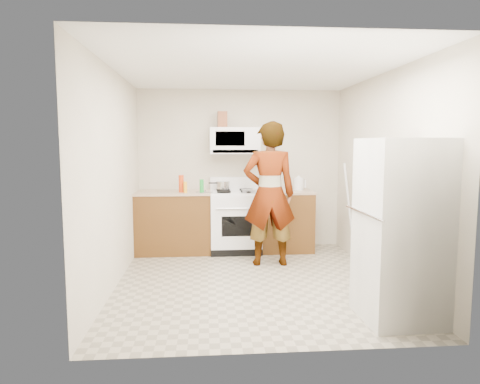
{
  "coord_description": "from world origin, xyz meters",
  "views": [
    {
      "loc": [
        -0.55,
        -4.99,
        1.64
      ],
      "look_at": [
        -0.1,
        0.55,
        1.02
      ],
      "focal_mm": 32.0,
      "sensor_mm": 36.0,
      "label": 1
    }
  ],
  "objects": [
    {
      "name": "fridge",
      "position": [
        1.26,
        -1.23,
        0.85
      ],
      "size": [
        0.72,
        0.72,
        1.7
      ],
      "primitive_type": "cube",
      "rotation": [
        0.0,
        0.0,
        0.02
      ],
      "color": "#B9BAB5",
      "rests_on": "floor"
    },
    {
      "name": "pot_lid",
      "position": [
        -0.57,
        1.32,
        0.94
      ],
      "size": [
        0.35,
        0.35,
        0.01
      ],
      "primitive_type": "cylinder",
      "rotation": [
        0.0,
        0.0,
        0.42
      ],
      "color": "silver",
      "rests_on": "counter_left"
    },
    {
      "name": "counter_right",
      "position": [
        0.68,
        1.49,
        0.92
      ],
      "size": [
        0.82,
        0.64,
        0.03
      ],
      "primitive_type": "cube",
      "color": "tan",
      "rests_on": "cabinet_right"
    },
    {
      "name": "broom",
      "position": [
        1.56,
        1.08,
        0.69
      ],
      "size": [
        0.28,
        0.17,
        1.37
      ],
      "primitive_type": "cylinder",
      "rotation": [
        0.14,
        -0.14,
        -0.28
      ],
      "color": "silver",
      "rests_on": "floor"
    },
    {
      "name": "counter_left",
      "position": [
        -1.04,
        1.49,
        0.92
      ],
      "size": [
        1.14,
        0.64,
        0.03
      ],
      "primitive_type": "cube",
      "color": "tan",
      "rests_on": "cabinet_left"
    },
    {
      "name": "cabinet_left",
      "position": [
        -1.04,
        1.49,
        0.45
      ],
      "size": [
        1.12,
        0.62,
        0.9
      ],
      "primitive_type": "cube",
      "color": "brown",
      "rests_on": "floor"
    },
    {
      "name": "person",
      "position": [
        0.31,
        0.71,
        0.97
      ],
      "size": [
        0.71,
        0.47,
        1.95
      ],
      "primitive_type": "imported",
      "rotation": [
        0.0,
        0.0,
        3.13
      ],
      "color": "tan",
      "rests_on": "floor"
    },
    {
      "name": "bottle_spray",
      "position": [
        -0.91,
        1.38,
        1.06
      ],
      "size": [
        0.08,
        0.08,
        0.26
      ],
      "primitive_type": "cylinder",
      "rotation": [
        0.0,
        0.0,
        0.05
      ],
      "color": "red",
      "rests_on": "counter_left"
    },
    {
      "name": "back_wall",
      "position": [
        0.0,
        1.79,
        1.25
      ],
      "size": [
        3.2,
        0.02,
        2.5
      ],
      "primitive_type": "cube",
      "color": "beige",
      "rests_on": "floor"
    },
    {
      "name": "tray",
      "position": [
        0.11,
        1.32,
        0.96
      ],
      "size": [
        0.25,
        0.16,
        0.05
      ],
      "primitive_type": "cube",
      "rotation": [
        0.0,
        0.0,
        0.01
      ],
      "color": "silver",
      "rests_on": "gas_range"
    },
    {
      "name": "bottle_hot_sauce",
      "position": [
        -0.85,
        1.3,
        1.02
      ],
      "size": [
        0.06,
        0.06,
        0.16
      ],
      "primitive_type": "cylinder",
      "rotation": [
        0.0,
        0.0,
        0.14
      ],
      "color": "gold",
      "rests_on": "counter_left"
    },
    {
      "name": "jug",
      "position": [
        -0.29,
        1.57,
        2.02
      ],
      "size": [
        0.15,
        0.15,
        0.24
      ],
      "primitive_type": "cube",
      "rotation": [
        0.0,
        0.0,
        0.07
      ],
      "color": "brown",
      "rests_on": "microwave"
    },
    {
      "name": "cabinet_right",
      "position": [
        0.68,
        1.49,
        0.45
      ],
      "size": [
        0.8,
        0.62,
        0.9
      ],
      "primitive_type": "cube",
      "color": "brown",
      "rests_on": "floor"
    },
    {
      "name": "microwave",
      "position": [
        -0.1,
        1.61,
        1.7
      ],
      "size": [
        0.76,
        0.38,
        0.4
      ],
      "primitive_type": "cube",
      "color": "white",
      "rests_on": "back_wall"
    },
    {
      "name": "bottle_green_cap",
      "position": [
        -0.61,
        1.3,
        1.03
      ],
      "size": [
        0.08,
        0.08,
        0.2
      ],
      "primitive_type": "cylinder",
      "rotation": [
        0.0,
        0.0,
        0.28
      ],
      "color": "#1A902E",
      "rests_on": "counter_left"
    },
    {
      "name": "floor",
      "position": [
        0.0,
        0.0,
        0.0
      ],
      "size": [
        3.6,
        3.6,
        0.0
      ],
      "primitive_type": "plane",
      "color": "gray",
      "rests_on": "ground"
    },
    {
      "name": "right_wall",
      "position": [
        1.59,
        0.0,
        1.25
      ],
      "size": [
        0.02,
        3.6,
        2.5
      ],
      "primitive_type": "cube",
      "color": "beige",
      "rests_on": "floor"
    },
    {
      "name": "saucepan",
      "position": [
        -0.28,
        1.64,
        1.01
      ],
      "size": [
        0.27,
        0.27,
        0.11
      ],
      "primitive_type": "cylinder",
      "rotation": [
        0.0,
        0.0,
        -0.43
      ],
      "color": "silver",
      "rests_on": "gas_range"
    },
    {
      "name": "gas_range",
      "position": [
        -0.1,
        1.48,
        0.49
      ],
      "size": [
        0.76,
        0.65,
        1.13
      ],
      "color": "white",
      "rests_on": "floor"
    },
    {
      "name": "kettle",
      "position": [
        0.9,
        1.58,
        1.03
      ],
      "size": [
        0.19,
        0.19,
        0.19
      ],
      "primitive_type": "cylinder",
      "rotation": [
        0.0,
        0.0,
        0.23
      ],
      "color": "white",
      "rests_on": "counter_right"
    }
  ]
}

